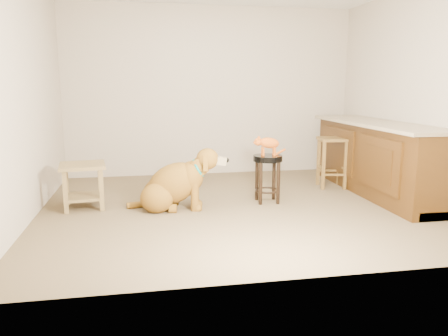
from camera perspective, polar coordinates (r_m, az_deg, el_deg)
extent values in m
cube|color=brown|center=(5.17, 1.74, -5.02)|extent=(4.50, 4.00, 0.01)
cube|color=#B2A48F|center=(6.94, -1.70, 9.92)|extent=(4.50, 0.04, 2.60)
cube|color=#B2A48F|center=(3.05, 9.84, 8.56)|extent=(4.50, 0.04, 2.60)
cube|color=#B2A48F|center=(5.01, -24.54, 8.59)|extent=(0.04, 4.00, 2.60)
cube|color=#B2A48F|center=(5.87, 24.09, 8.82)|extent=(0.04, 4.00, 2.60)
cube|color=#3F250B|center=(6.05, 19.53, 1.06)|extent=(0.60, 2.50, 0.90)
cube|color=gray|center=(5.97, 19.57, 5.50)|extent=(0.70, 2.56, 0.04)
cube|color=black|center=(6.14, 19.62, -2.61)|extent=(0.52, 2.50, 0.10)
cube|color=#3F250B|center=(5.41, 19.56, 0.51)|extent=(0.02, 0.90, 0.62)
cube|color=#3F250B|center=(6.38, 14.68, 2.27)|extent=(0.02, 0.90, 0.62)
cube|color=#341D09|center=(5.41, 19.45, 0.51)|extent=(0.02, 0.60, 0.40)
cube|color=#341D09|center=(6.37, 14.59, 2.26)|extent=(0.02, 0.60, 0.40)
cylinder|color=black|center=(5.45, 6.52, -1.49)|extent=(0.04, 0.04, 0.51)
cylinder|color=black|center=(5.40, 4.31, -1.56)|extent=(0.04, 0.04, 0.51)
cylinder|color=black|center=(5.25, 7.10, -1.99)|extent=(0.04, 0.04, 0.51)
cylinder|color=black|center=(5.20, 4.80, -2.07)|extent=(0.04, 0.04, 0.51)
torus|color=black|center=(5.35, 5.66, -2.90)|extent=(0.31, 0.31, 0.02)
cylinder|color=black|center=(5.27, 5.74, 1.29)|extent=(0.35, 0.35, 0.07)
cube|color=brown|center=(6.42, 14.83, 0.76)|extent=(0.05, 0.05, 0.66)
cube|color=brown|center=(6.34, 12.22, 0.76)|extent=(0.05, 0.05, 0.66)
cube|color=brown|center=(6.13, 15.58, 0.26)|extent=(0.05, 0.05, 0.66)
cube|color=brown|center=(6.06, 12.86, 0.26)|extent=(0.05, 0.05, 0.66)
cube|color=brown|center=(6.19, 14.02, 3.68)|extent=(0.43, 0.43, 0.04)
cube|color=brown|center=(5.49, -15.87, -1.90)|extent=(0.05, 0.05, 0.48)
cube|color=brown|center=(5.50, -19.88, -2.13)|extent=(0.05, 0.05, 0.48)
cube|color=brown|center=(5.12, -15.71, -2.81)|extent=(0.05, 0.05, 0.48)
cube|color=brown|center=(5.12, -20.01, -3.06)|extent=(0.05, 0.05, 0.48)
cube|color=brown|center=(5.25, -18.03, 0.30)|extent=(0.56, 0.56, 0.04)
cube|color=brown|center=(5.33, -17.80, -3.57)|extent=(0.47, 0.47, 0.03)
ellipsoid|color=brown|center=(5.22, -8.43, -3.18)|extent=(0.41, 0.36, 0.34)
ellipsoid|color=brown|center=(4.95, -8.78, -3.94)|extent=(0.41, 0.36, 0.34)
cylinder|color=brown|center=(5.25, -6.42, -4.35)|extent=(0.10, 0.12, 0.11)
cylinder|color=brown|center=(4.95, -6.70, -5.31)|extent=(0.10, 0.12, 0.11)
ellipsoid|color=brown|center=(5.04, -6.61, -2.03)|extent=(0.82, 0.51, 0.69)
ellipsoid|color=brown|center=(5.01, -4.34, -1.08)|extent=(0.33, 0.36, 0.35)
cylinder|color=brown|center=(5.14, -3.80, -2.82)|extent=(0.10, 0.10, 0.40)
cylinder|color=brown|center=(4.95, -3.87, -3.34)|extent=(0.10, 0.10, 0.40)
sphere|color=brown|center=(5.18, -3.42, -4.70)|extent=(0.11, 0.11, 0.11)
sphere|color=brown|center=(5.00, -3.48, -5.28)|extent=(0.11, 0.11, 0.11)
cylinder|color=brown|center=(4.98, -3.39, 0.12)|extent=(0.27, 0.21, 0.25)
ellipsoid|color=brown|center=(4.96, -2.18, 1.20)|extent=(0.29, 0.27, 0.24)
cube|color=#917F5B|center=(4.97, -0.59, 0.97)|extent=(0.18, 0.11, 0.11)
sphere|color=black|center=(4.97, 0.32, 1.04)|extent=(0.06, 0.06, 0.06)
cube|color=brown|center=(5.08, -2.41, 1.06)|extent=(0.06, 0.07, 0.18)
cube|color=brown|center=(4.86, -2.43, 0.61)|extent=(0.06, 0.07, 0.18)
torus|color=#0F7A73|center=(4.98, -3.38, 0.00)|extent=(0.17, 0.25, 0.21)
cylinder|color=#D8BF4C|center=(5.00, -2.77, -0.83)|extent=(0.01, 0.05, 0.05)
cylinder|color=brown|center=(5.20, -10.82, -4.70)|extent=(0.33, 0.14, 0.07)
ellipsoid|color=#A94810|center=(5.24, 5.92, 3.28)|extent=(0.26, 0.13, 0.16)
cylinder|color=#A94810|center=(5.27, 5.00, 2.24)|extent=(0.03, 0.03, 0.10)
sphere|color=#A94810|center=(5.28, 5.00, 1.82)|extent=(0.03, 0.03, 0.03)
cylinder|color=#A94810|center=(5.21, 5.17, 2.12)|extent=(0.03, 0.03, 0.10)
sphere|color=#A94810|center=(5.21, 5.16, 1.70)|extent=(0.03, 0.03, 0.03)
cylinder|color=#A94810|center=(5.31, 6.48, 2.26)|extent=(0.03, 0.03, 0.10)
sphere|color=#A94810|center=(5.31, 6.47, 1.85)|extent=(0.03, 0.03, 0.03)
cylinder|color=#A94810|center=(5.24, 6.66, 2.15)|extent=(0.03, 0.03, 0.10)
sphere|color=#A94810|center=(5.25, 6.65, 1.73)|extent=(0.03, 0.03, 0.03)
sphere|color=#A94810|center=(5.21, 4.48, 3.44)|extent=(0.09, 0.09, 0.09)
sphere|color=#A94810|center=(5.20, 4.05, 3.33)|extent=(0.04, 0.04, 0.04)
sphere|color=brown|center=(5.20, 3.89, 3.33)|extent=(0.01, 0.01, 0.01)
cone|color=#A94810|center=(5.24, 4.52, 4.03)|extent=(0.04, 0.04, 0.05)
cone|color=#C66B60|center=(5.24, 4.50, 4.00)|extent=(0.02, 0.02, 0.03)
cone|color=#A94810|center=(5.18, 4.65, 3.95)|extent=(0.04, 0.04, 0.05)
cone|color=#C66B60|center=(5.18, 4.63, 3.92)|extent=(0.02, 0.02, 0.03)
cylinder|color=#A94810|center=(5.33, 7.17, 1.99)|extent=(0.19, 0.10, 0.09)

